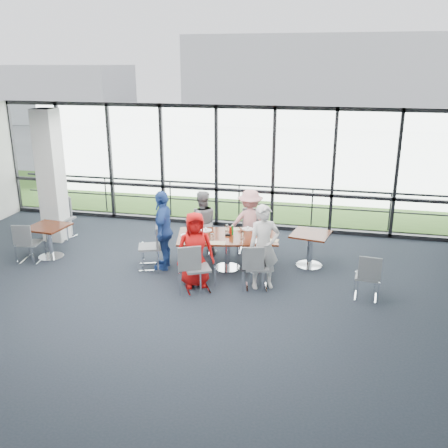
% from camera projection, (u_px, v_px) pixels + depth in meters
% --- Properties ---
extents(floor, '(12.00, 10.00, 0.02)m').
position_uv_depth(floor, '(150.00, 310.00, 8.92)').
color(floor, '#1C232B').
rests_on(floor, ground).
extents(ceiling, '(12.00, 10.00, 0.04)m').
position_uv_depth(ceiling, '(141.00, 129.00, 7.93)').
color(ceiling, silver).
rests_on(ceiling, ground).
extents(curtain_wall_back, '(12.00, 0.10, 3.20)m').
position_uv_depth(curtain_wall_back, '(216.00, 167.00, 13.05)').
color(curtain_wall_back, white).
rests_on(curtain_wall_back, ground).
extents(structural_column, '(0.50, 0.50, 3.20)m').
position_uv_depth(structural_column, '(51.00, 176.00, 11.97)').
color(structural_column, white).
rests_on(structural_column, ground).
extents(apron, '(80.00, 70.00, 0.02)m').
position_uv_depth(apron, '(249.00, 184.00, 18.19)').
color(apron, gray).
rests_on(apron, ground).
extents(grass_strip, '(80.00, 5.00, 0.01)m').
position_uv_depth(grass_strip, '(239.00, 197.00, 16.32)').
color(grass_strip, '#386123').
rests_on(grass_strip, ground).
extents(hangar_main, '(24.00, 10.00, 6.00)m').
position_uv_depth(hangar_main, '(357.00, 79.00, 36.77)').
color(hangar_main, silver).
rests_on(hangar_main, ground).
extents(hangar_aux, '(10.00, 6.00, 4.00)m').
position_uv_depth(hangar_aux, '(60.00, 92.00, 38.10)').
color(hangar_aux, silver).
rests_on(hangar_aux, ground).
extents(guard_rail, '(12.00, 0.06, 0.06)m').
position_uv_depth(guard_rail, '(222.00, 201.00, 13.95)').
color(guard_rail, '#2D2D33').
rests_on(guard_rail, ground).
extents(main_table, '(2.26, 1.57, 0.75)m').
position_uv_depth(main_table, '(227.00, 241.00, 10.49)').
color(main_table, '#3E1A0C').
rests_on(main_table, ground).
extents(side_table_left, '(0.87, 0.87, 0.75)m').
position_uv_depth(side_table_left, '(48.00, 231.00, 11.11)').
color(side_table_left, '#3E1A0C').
rests_on(side_table_left, ground).
extents(side_table_right, '(0.90, 0.90, 0.75)m').
position_uv_depth(side_table_right, '(310.00, 239.00, 10.63)').
color(side_table_right, '#3E1A0C').
rests_on(side_table_right, ground).
extents(diner_near_left, '(0.86, 0.73, 1.50)m').
position_uv_depth(diner_near_left, '(195.00, 250.00, 9.67)').
color(diner_near_left, red).
rests_on(diner_near_left, ground).
extents(diner_near_right, '(0.74, 0.66, 1.67)m').
position_uv_depth(diner_near_right, '(264.00, 247.00, 9.56)').
color(diner_near_right, silver).
rests_on(diner_near_right, ground).
extents(diner_far_left, '(0.85, 0.70, 1.50)m').
position_uv_depth(diner_far_left, '(202.00, 223.00, 11.26)').
color(diner_far_left, gray).
rests_on(diner_far_left, ground).
extents(diner_far_right, '(1.06, 0.68, 1.53)m').
position_uv_depth(diner_far_right, '(250.00, 223.00, 11.25)').
color(diner_far_right, pink).
rests_on(diner_far_right, ground).
extents(diner_end, '(0.70, 1.07, 1.70)m').
position_uv_depth(diner_end, '(163.00, 230.00, 10.48)').
color(diner_end, '#264998').
rests_on(diner_end, ground).
extents(chair_main_nl, '(0.62, 0.62, 0.94)m').
position_uv_depth(chair_main_nl, '(198.00, 268.00, 9.50)').
color(chair_main_nl, slate).
rests_on(chair_main_nl, ground).
extents(chair_main_nr, '(0.52, 0.52, 0.89)m').
position_uv_depth(chair_main_nr, '(257.00, 267.00, 9.63)').
color(chair_main_nr, slate).
rests_on(chair_main_nr, ground).
extents(chair_main_fl, '(0.47, 0.47, 0.96)m').
position_uv_depth(chair_main_fl, '(201.00, 233.00, 11.45)').
color(chair_main_fl, slate).
rests_on(chair_main_fl, ground).
extents(chair_main_fr, '(0.52, 0.52, 0.97)m').
position_uv_depth(chair_main_fr, '(249.00, 232.00, 11.46)').
color(chair_main_fr, slate).
rests_on(chair_main_fr, ground).
extents(chair_main_end, '(0.60, 0.60, 0.96)m').
position_uv_depth(chair_main_end, '(150.00, 247.00, 10.58)').
color(chair_main_end, slate).
rests_on(chair_main_end, ground).
extents(chair_spare_la, '(0.50, 0.50, 0.88)m').
position_uv_depth(chair_spare_la, '(30.00, 243.00, 10.93)').
color(chair_spare_la, slate).
rests_on(chair_spare_la, ground).
extents(chair_spare_lb, '(0.58, 0.58, 0.99)m').
position_uv_depth(chair_spare_lb, '(62.00, 219.00, 12.42)').
color(chair_spare_lb, slate).
rests_on(chair_spare_lb, ground).
extents(chair_spare_r, '(0.46, 0.46, 0.87)m').
position_uv_depth(chair_spare_r, '(367.00, 277.00, 9.23)').
color(chair_spare_r, slate).
rests_on(chair_spare_r, ground).
extents(plate_nl, '(0.27, 0.27, 0.01)m').
position_uv_depth(plate_nl, '(199.00, 242.00, 10.06)').
color(plate_nl, white).
rests_on(plate_nl, main_table).
extents(plate_nr, '(0.26, 0.26, 0.01)m').
position_uv_depth(plate_nr, '(257.00, 241.00, 10.09)').
color(plate_nr, white).
rests_on(plate_nr, main_table).
extents(plate_fl, '(0.26, 0.26, 0.01)m').
position_uv_depth(plate_fl, '(206.00, 230.00, 10.76)').
color(plate_fl, white).
rests_on(plate_fl, main_table).
extents(plate_fr, '(0.25, 0.25, 0.01)m').
position_uv_depth(plate_fr, '(248.00, 229.00, 10.84)').
color(plate_fr, white).
rests_on(plate_fr, main_table).
extents(plate_end, '(0.28, 0.28, 0.01)m').
position_uv_depth(plate_end, '(187.00, 235.00, 10.44)').
color(plate_end, white).
rests_on(plate_end, main_table).
extents(tumbler_a, '(0.07, 0.07, 0.15)m').
position_uv_depth(tumbler_a, '(212.00, 237.00, 10.14)').
color(tumbler_a, white).
rests_on(tumbler_a, main_table).
extents(tumbler_b, '(0.08, 0.08, 0.15)m').
position_uv_depth(tumbler_b, '(242.00, 235.00, 10.24)').
color(tumbler_b, white).
rests_on(tumbler_b, main_table).
extents(tumbler_c, '(0.07, 0.07, 0.14)m').
position_uv_depth(tumbler_c, '(227.00, 228.00, 10.70)').
color(tumbler_c, white).
rests_on(tumbler_c, main_table).
extents(tumbler_d, '(0.06, 0.06, 0.13)m').
position_uv_depth(tumbler_d, '(191.00, 234.00, 10.33)').
color(tumbler_d, white).
rests_on(tumbler_d, main_table).
extents(menu_a, '(0.35, 0.27, 0.00)m').
position_uv_depth(menu_a, '(217.00, 243.00, 10.02)').
color(menu_a, silver).
rests_on(menu_a, main_table).
extents(menu_b, '(0.29, 0.22, 0.00)m').
position_uv_depth(menu_b, '(272.00, 240.00, 10.17)').
color(menu_b, silver).
rests_on(menu_b, main_table).
extents(menu_c, '(0.34, 0.30, 0.00)m').
position_uv_depth(menu_c, '(233.00, 229.00, 10.85)').
color(menu_c, silver).
rests_on(menu_c, main_table).
extents(condiment_caddy, '(0.10, 0.07, 0.04)m').
position_uv_depth(condiment_caddy, '(228.00, 235.00, 10.44)').
color(condiment_caddy, black).
rests_on(condiment_caddy, main_table).
extents(ketchup_bottle, '(0.06, 0.06, 0.18)m').
position_uv_depth(ketchup_bottle, '(230.00, 231.00, 10.47)').
color(ketchup_bottle, '#A51808').
rests_on(ketchup_bottle, main_table).
extents(green_bottle, '(0.05, 0.05, 0.20)m').
position_uv_depth(green_bottle, '(232.00, 230.00, 10.48)').
color(green_bottle, '#177D24').
rests_on(green_bottle, main_table).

